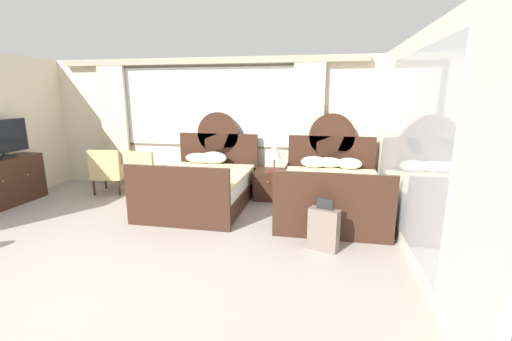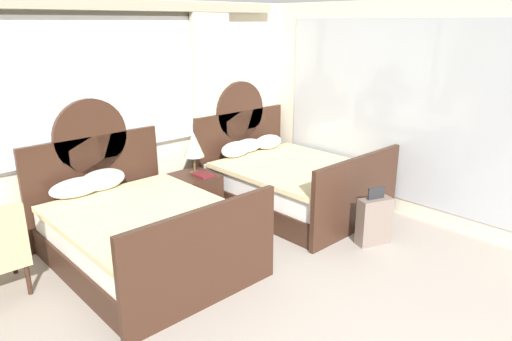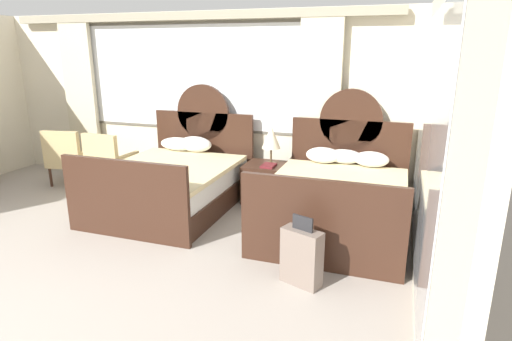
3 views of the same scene
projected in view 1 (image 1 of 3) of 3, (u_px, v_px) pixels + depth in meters
The scene contains 12 objects.
ground_plane at pixel (73, 298), 3.35m from camera, with size 24.00×24.00×0.00m, color #9E9389.
wall_back_window at pixel (208, 121), 7.03m from camera, with size 6.87×0.22×2.70m.
wall_right_mirror at pixel (414, 147), 4.14m from camera, with size 0.08×4.77×2.70m.
bed_near_window at pixel (202, 186), 6.10m from camera, with size 1.64×2.16×1.63m.
bed_near_mirror at pixel (331, 193), 5.68m from camera, with size 1.64×2.16×1.63m.
nightstand_between_beds at pixel (270, 184), 6.53m from camera, with size 0.57×0.60×0.55m.
table_lamp_on_nightstand at pixel (274, 150), 6.41m from camera, with size 0.27×0.27×0.56m.
book_on_nightstand at pixel (274, 171), 6.34m from camera, with size 0.18×0.26×0.03m.
tv_flatscreen at pixel (2, 138), 5.95m from camera, with size 0.20×1.04×0.68m.
armchair_by_window_left at pixel (144, 172), 6.67m from camera, with size 0.63×0.63×0.92m.
armchair_by_window_centre at pixel (109, 170), 6.82m from camera, with size 0.70×0.70×0.92m.
suitcase_on_floor at pixel (324, 229), 4.35m from camera, with size 0.42×0.29×0.69m.
Camera 1 is at (2.36, -2.58, 1.98)m, focal length 23.73 mm.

